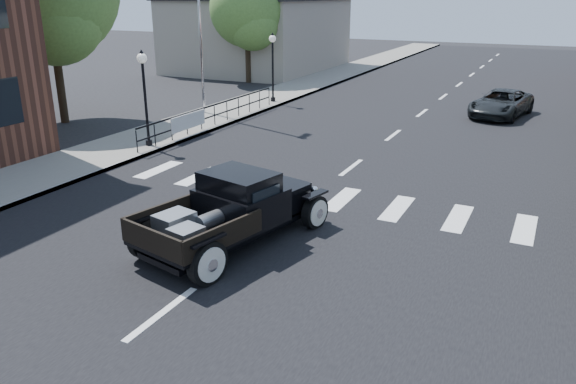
% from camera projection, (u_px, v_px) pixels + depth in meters
% --- Properties ---
extents(ground, '(120.00, 120.00, 0.00)m').
position_uv_depth(ground, '(245.00, 250.00, 12.70)').
color(ground, black).
rests_on(ground, ground).
extents(road, '(14.00, 80.00, 0.02)m').
position_uv_depth(road, '(412.00, 121.00, 25.40)').
color(road, black).
rests_on(road, ground).
extents(road_markings, '(12.00, 60.00, 0.06)m').
position_uv_depth(road_markings, '(378.00, 147.00, 21.17)').
color(road_markings, silver).
rests_on(road_markings, ground).
extents(sidewalk_left, '(3.00, 80.00, 0.15)m').
position_uv_depth(sidewalk_left, '(249.00, 104.00, 28.89)').
color(sidewalk_left, gray).
rests_on(sidewalk_left, ground).
extents(low_building_left, '(10.00, 12.00, 5.00)m').
position_uv_depth(low_building_left, '(259.00, 36.00, 41.77)').
color(low_building_left, gray).
rests_on(low_building_left, ground).
extents(railing, '(0.08, 10.00, 1.00)m').
position_uv_depth(railing, '(214.00, 113.00, 23.97)').
color(railing, black).
rests_on(railing, sidewalk_left).
extents(banner, '(0.04, 2.20, 0.60)m').
position_uv_depth(banner, '(189.00, 127.00, 22.31)').
color(banner, silver).
rests_on(banner, sidewalk_left).
extents(lamp_post_b, '(0.36, 0.36, 3.47)m').
position_uv_depth(lamp_post_b, '(145.00, 99.00, 20.29)').
color(lamp_post_b, black).
rests_on(lamp_post_b, sidewalk_left).
extents(lamp_post_c, '(0.36, 0.36, 3.47)m').
position_uv_depth(lamp_post_c, '(273.00, 68.00, 28.76)').
color(lamp_post_c, black).
rests_on(lamp_post_c, sidewalk_left).
extents(big_tree_near, '(5.87, 5.87, 8.63)m').
position_uv_depth(big_tree_near, '(52.00, 22.00, 23.81)').
color(big_tree_near, '#496F2F').
rests_on(big_tree_near, ground).
extents(big_tree_far, '(4.69, 4.69, 6.89)m').
position_uv_depth(big_tree_far, '(247.00, 27.00, 35.34)').
color(big_tree_far, '#496F2F').
rests_on(big_tree_far, ground).
extents(hotrod_pickup, '(3.36, 5.34, 1.72)m').
position_uv_depth(hotrod_pickup, '(233.00, 209.00, 12.74)').
color(hotrod_pickup, black).
rests_on(hotrod_pickup, ground).
extents(second_car, '(2.81, 4.71, 1.23)m').
position_uv_depth(second_car, '(501.00, 104.00, 26.21)').
color(second_car, black).
rests_on(second_car, ground).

